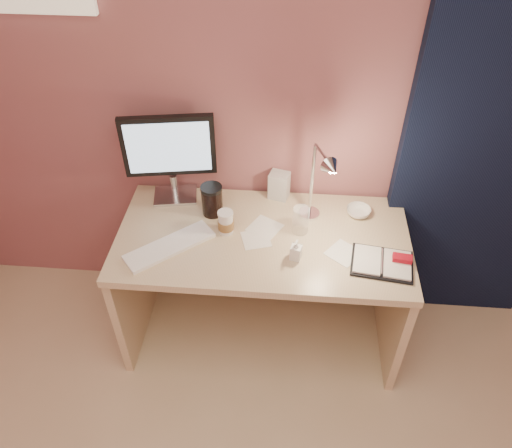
# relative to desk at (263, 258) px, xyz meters

# --- Properties ---
(room) EXTENTS (3.50, 3.50, 3.50)m
(room) POSITION_rel_desk_xyz_m (0.95, 0.24, 0.63)
(room) COLOR #C6B28E
(room) RESTS_ON ground
(desk) EXTENTS (1.40, 0.70, 0.73)m
(desk) POSITION_rel_desk_xyz_m (0.00, 0.00, 0.00)
(desk) COLOR #C9B38E
(desk) RESTS_ON ground
(monitor) EXTENTS (0.45, 0.19, 0.48)m
(monitor) POSITION_rel_desk_xyz_m (-0.48, 0.19, 0.51)
(monitor) COLOR silver
(monitor) RESTS_ON desk
(keyboard) EXTENTS (0.41, 0.37, 0.02)m
(keyboard) POSITION_rel_desk_xyz_m (-0.43, -0.19, 0.23)
(keyboard) COLOR white
(keyboard) RESTS_ON desk
(planner) EXTENTS (0.30, 0.24, 0.04)m
(planner) POSITION_rel_desk_xyz_m (0.55, -0.21, 0.24)
(planner) COLOR black
(planner) RESTS_ON desk
(paper_a) EXTENTS (0.16, 0.16, 0.00)m
(paper_a) POSITION_rel_desk_xyz_m (-0.03, -0.10, 0.23)
(paper_a) COLOR silver
(paper_a) RESTS_ON desk
(paper_b) EXTENTS (0.19, 0.19, 0.00)m
(paper_b) POSITION_rel_desk_xyz_m (0.38, -0.16, 0.23)
(paper_b) COLOR silver
(paper_b) RESTS_ON desk
(paper_c) EXTENTS (0.19, 0.19, 0.00)m
(paper_c) POSITION_rel_desk_xyz_m (0.00, -0.01, 0.23)
(paper_c) COLOR silver
(paper_c) RESTS_ON desk
(coffee_cup) EXTENTS (0.08, 0.08, 0.12)m
(coffee_cup) POSITION_rel_desk_xyz_m (-0.18, -0.06, 0.28)
(coffee_cup) COLOR silver
(coffee_cup) RESTS_ON desk
(clear_cup) EXTENTS (0.08, 0.08, 0.14)m
(clear_cup) POSITION_rel_desk_xyz_m (0.18, -0.02, 0.29)
(clear_cup) COLOR white
(clear_cup) RESTS_ON desk
(bowl) EXTENTS (0.16, 0.16, 0.04)m
(bowl) POSITION_rel_desk_xyz_m (0.46, 0.12, 0.24)
(bowl) COLOR silver
(bowl) RESTS_ON desk
(lotion_bottle) EXTENTS (0.06, 0.06, 0.11)m
(lotion_bottle) POSITION_rel_desk_xyz_m (0.16, -0.21, 0.28)
(lotion_bottle) COLOR silver
(lotion_bottle) RESTS_ON desk
(dark_jar) EXTENTS (0.10, 0.10, 0.15)m
(dark_jar) POSITION_rel_desk_xyz_m (-0.26, 0.08, 0.30)
(dark_jar) COLOR black
(dark_jar) RESTS_ON desk
(product_box) EXTENTS (0.11, 0.10, 0.15)m
(product_box) POSITION_rel_desk_xyz_m (0.06, 0.24, 0.30)
(product_box) COLOR silver
(product_box) RESTS_ON desk
(desk_lamp) EXTENTS (0.17, 0.27, 0.44)m
(desk_lamp) POSITION_rel_desk_xyz_m (0.18, -0.00, 0.50)
(desk_lamp) COLOR silver
(desk_lamp) RESTS_ON desk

